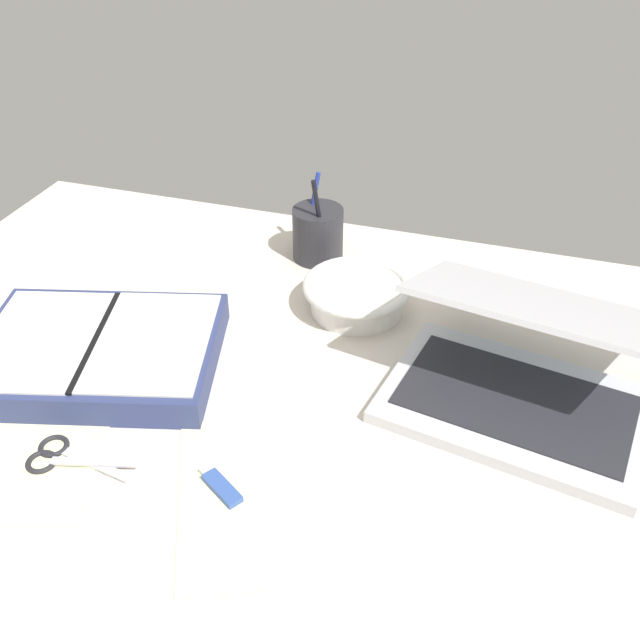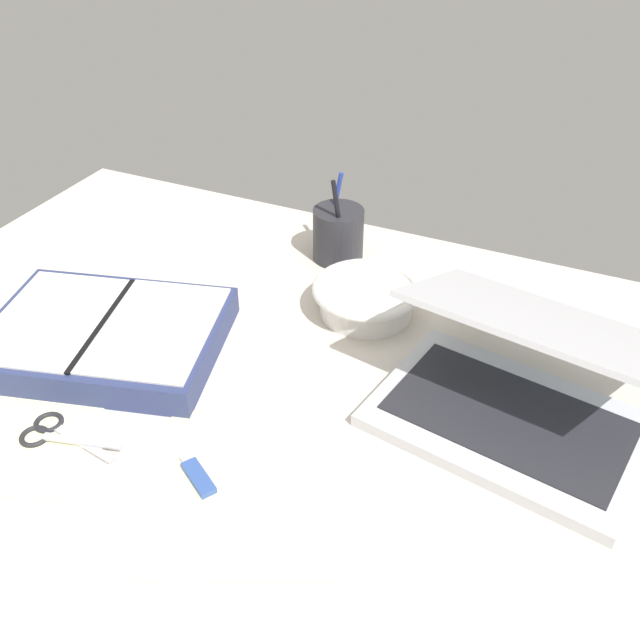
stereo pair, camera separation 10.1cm
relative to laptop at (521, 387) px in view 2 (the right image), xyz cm
name	(u,v)px [view 2 (the right image)]	position (x,y,z in cm)	size (l,w,h in cm)	color
desk_top	(278,394)	(-31.37, -8.27, -6.05)	(140.00, 100.00, 2.00)	beige
laptop	(521,387)	(0.00, 0.00, 0.00)	(38.75, 35.37, 16.79)	silver
bowl	(366,297)	(-26.88, 14.00, -2.10)	(17.33, 17.33, 5.23)	silver
pen_cup	(338,234)	(-37.80, 27.94, -0.22)	(8.96, 8.96, 16.17)	#28282D
planner	(105,335)	(-58.81, -10.63, -2.74)	(39.37, 33.48, 4.79)	navy
scissors	(52,433)	(-53.74, -28.40, -4.71)	(13.86, 6.65, 0.80)	#B7B7BC
paper_sheet_front	(246,486)	(-26.72, -25.65, -4.97)	(21.74, 26.11, 0.16)	#F4EFB2
paper_sheet_beside_planner	(29,422)	(-58.10, -27.97, -4.97)	(17.76, 24.40, 0.16)	#F4EFB2
usb_drive	(198,477)	(-32.48, -27.07, -4.55)	(6.94, 5.21, 1.00)	#33519E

